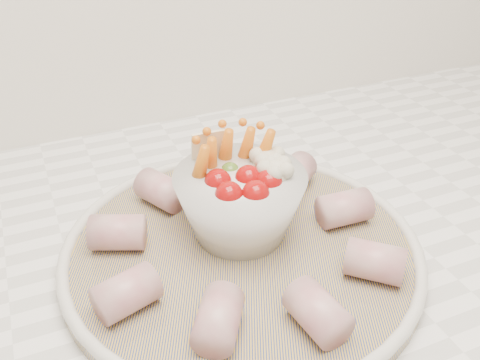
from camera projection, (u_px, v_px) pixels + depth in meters
name	position (u px, v px, depth m)	size (l,w,h in m)	color
serving_platter	(242.00, 249.00, 0.53)	(0.47, 0.47, 0.02)	navy
veggie_bowl	(241.00, 199.00, 0.53)	(0.13, 0.13, 0.11)	silver
cured_meat_rolls	(242.00, 232.00, 0.52)	(0.29, 0.30, 0.04)	#A74C59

